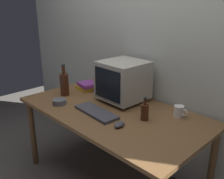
{
  "coord_description": "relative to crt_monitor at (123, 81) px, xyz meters",
  "views": [
    {
      "loc": [
        1.4,
        -1.36,
        1.6
      ],
      "look_at": [
        0.0,
        0.0,
        0.92
      ],
      "focal_mm": 40.08,
      "sensor_mm": 36.0,
      "label": 1
    }
  ],
  "objects": [
    {
      "name": "desk",
      "position": [
        0.08,
        -0.21,
        -0.27
      ],
      "size": [
        1.63,
        0.88,
        0.74
      ],
      "color": "brown",
      "rests_on": "ground"
    },
    {
      "name": "bottle_tall",
      "position": [
        -0.5,
        -0.3,
        -0.07
      ],
      "size": [
        0.08,
        0.08,
        0.32
      ],
      "color": "#472314",
      "rests_on": "desk"
    },
    {
      "name": "computer_mouse",
      "position": [
        0.34,
        -0.39,
        -0.17
      ],
      "size": [
        0.08,
        0.11,
        0.04
      ],
      "primitive_type": "ellipsoid",
      "rotation": [
        0.0,
        0.0,
        0.16
      ],
      "color": "#3F3F47",
      "rests_on": "desk"
    },
    {
      "name": "cd_spindle",
      "position": [
        -0.34,
        -0.47,
        -0.17
      ],
      "size": [
        0.12,
        0.12,
        0.04
      ],
      "primitive_type": "cylinder",
      "color": "#595B66",
      "rests_on": "desk"
    },
    {
      "name": "mug",
      "position": [
        0.55,
        0.07,
        -0.15
      ],
      "size": [
        0.12,
        0.08,
        0.09
      ],
      "color": "white",
      "rests_on": "desk"
    },
    {
      "name": "crt_monitor",
      "position": [
        0.0,
        0.0,
        0.0
      ],
      "size": [
        0.39,
        0.4,
        0.37
      ],
      "color": "#B2AD9E",
      "rests_on": "desk"
    },
    {
      "name": "book_stack",
      "position": [
        -0.47,
        -0.04,
        -0.16
      ],
      "size": [
        0.21,
        0.19,
        0.07
      ],
      "color": "gold",
      "rests_on": "desk"
    },
    {
      "name": "back_wall",
      "position": [
        0.08,
        0.29,
        0.32
      ],
      "size": [
        4.0,
        0.08,
        2.5
      ],
      "primitive_type": "cube",
      "color": "beige",
      "rests_on": "ground"
    },
    {
      "name": "bottle_short",
      "position": [
        0.39,
        -0.17,
        -0.12
      ],
      "size": [
        0.06,
        0.06,
        0.19
      ],
      "color": "#472314",
      "rests_on": "desk"
    },
    {
      "name": "keyboard",
      "position": [
        0.04,
        -0.36,
        -0.18
      ],
      "size": [
        0.43,
        0.18,
        0.02
      ],
      "primitive_type": "cube",
      "rotation": [
        0.0,
        0.0,
        -0.08
      ],
      "color": "#3F3F47",
      "rests_on": "desk"
    }
  ]
}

